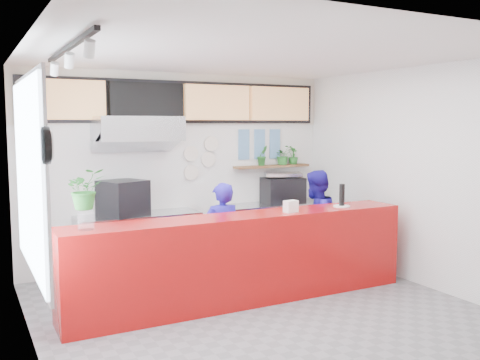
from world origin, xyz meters
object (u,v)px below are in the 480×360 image
object	(u,v)px
service_counter	(244,259)
staff_center	(222,237)
pepper_mill	(342,195)
espresso_machine	(283,190)
panini_oven	(123,198)
staff_right	(315,223)

from	to	relation	value
service_counter	staff_center	xyz separation A→B (m)	(-0.07, 0.50, 0.18)
service_counter	pepper_mill	world-z (taller)	pepper_mill
espresso_machine	pepper_mill	distance (m)	1.86
panini_oven	staff_right	distance (m)	2.82
service_counter	staff_right	xyz separation A→B (m)	(1.50, 0.59, 0.22)
staff_center	pepper_mill	distance (m)	1.72
staff_center	panini_oven	bearing A→B (deg)	-49.23
panini_oven	pepper_mill	xyz separation A→B (m)	(2.50, -1.84, 0.11)
pepper_mill	espresso_machine	bearing A→B (deg)	83.27
service_counter	staff_right	bearing A→B (deg)	21.61
panini_oven	pepper_mill	size ratio (longest dim) A/B	1.92
staff_right	espresso_machine	bearing A→B (deg)	-124.41
panini_oven	staff_right	xyz separation A→B (m)	(2.52, -1.21, -0.38)
staff_right	pepper_mill	world-z (taller)	staff_right
staff_center	staff_right	xyz separation A→B (m)	(1.57, 0.09, 0.05)
panini_oven	service_counter	bearing A→B (deg)	-82.14
service_counter	panini_oven	world-z (taller)	panini_oven
espresso_machine	staff_right	xyz separation A→B (m)	(-0.19, -1.21, -0.34)
service_counter	pepper_mill	xyz separation A→B (m)	(1.47, -0.04, 0.71)
panini_oven	staff_right	bearing A→B (deg)	-47.32
espresso_machine	pepper_mill	bearing A→B (deg)	-89.70
panini_oven	staff_center	bearing A→B (deg)	-75.48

